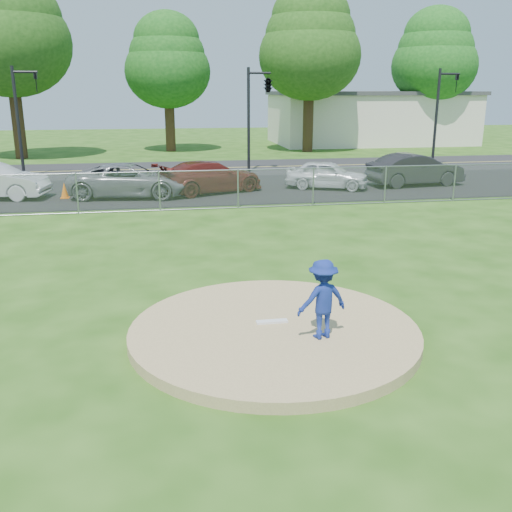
{
  "coord_description": "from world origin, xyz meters",
  "views": [
    {
      "loc": [
        -1.99,
        -9.65,
        4.46
      ],
      "look_at": [
        0.0,
        2.0,
        1.0
      ],
      "focal_mm": 40.0,
      "sensor_mm": 36.0,
      "label": 1
    }
  ],
  "objects": [
    {
      "name": "chain_link_fence",
      "position": [
        0.0,
        12.0,
        0.75
      ],
      "size": [
        40.0,
        0.06,
        1.5
      ],
      "primitive_type": "cube",
      "color": "gray",
      "rests_on": "ground"
    },
    {
      "name": "parked_car_darkred",
      "position": [
        0.25,
        15.69,
        0.72
      ],
      "size": [
        5.26,
        3.73,
        1.41
      ],
      "primitive_type": "imported",
      "rotation": [
        0.0,
        0.0,
        1.97
      ],
      "color": "#5C1C17",
      "rests_on": "parking_lot"
    },
    {
      "name": "parked_car_pearl",
      "position": [
        5.71,
        15.85,
        0.66
      ],
      "size": [
        4.1,
        2.93,
        1.3
      ],
      "primitive_type": "imported",
      "rotation": [
        0.0,
        0.0,
        1.16
      ],
      "color": "silver",
      "rests_on": "parking_lot"
    },
    {
      "name": "ground",
      "position": [
        0.0,
        10.0,
        0.0
      ],
      "size": [
        120.0,
        120.0,
        0.0
      ],
      "primitive_type": "plane",
      "color": "#214A10",
      "rests_on": "ground"
    },
    {
      "name": "traffic_signal_left",
      "position": [
        -8.76,
        22.0,
        3.36
      ],
      "size": [
        1.28,
        0.2,
        5.6
      ],
      "color": "black",
      "rests_on": "ground"
    },
    {
      "name": "pitching_rubber",
      "position": [
        0.0,
        0.2,
        0.22
      ],
      "size": [
        0.6,
        0.15,
        0.04
      ],
      "primitive_type": "cube",
      "color": "white",
      "rests_on": "pitchers_mound"
    },
    {
      "name": "pitcher",
      "position": [
        0.75,
        -0.58,
        0.92
      ],
      "size": [
        1.02,
        0.72,
        1.44
      ],
      "primitive_type": "imported",
      "rotation": [
        0.0,
        0.0,
        3.36
      ],
      "color": "navy",
      "rests_on": "pitchers_mound"
    },
    {
      "name": "street",
      "position": [
        0.0,
        24.0,
        0.0
      ],
      "size": [
        60.0,
        7.0,
        0.01
      ],
      "primitive_type": "cube",
      "color": "black",
      "rests_on": "ground"
    },
    {
      "name": "tree_right",
      "position": [
        9.0,
        32.0,
        7.65
      ],
      "size": [
        7.28,
        7.28,
        11.63
      ],
      "color": "#332212",
      "rests_on": "ground"
    },
    {
      "name": "traffic_signal_center",
      "position": [
        3.97,
        22.0,
        4.61
      ],
      "size": [
        1.42,
        2.48,
        5.6
      ],
      "color": "black",
      "rests_on": "ground"
    },
    {
      "name": "parked_car_gray",
      "position": [
        -3.22,
        15.23,
        0.72
      ],
      "size": [
        5.34,
        2.93,
        1.42
      ],
      "primitive_type": "imported",
      "rotation": [
        0.0,
        0.0,
        1.45
      ],
      "color": "slate",
      "rests_on": "parking_lot"
    },
    {
      "name": "parked_car_charcoal",
      "position": [
        10.15,
        16.04,
        0.77
      ],
      "size": [
        4.75,
        2.17,
        1.51
      ],
      "primitive_type": "imported",
      "rotation": [
        0.0,
        0.0,
        1.7
      ],
      "color": "black",
      "rests_on": "parking_lot"
    },
    {
      "name": "commercial_building",
      "position": [
        16.0,
        38.0,
        2.16
      ],
      "size": [
        16.4,
        9.4,
        4.3
      ],
      "color": "beige",
      "rests_on": "ground"
    },
    {
      "name": "pitchers_mound",
      "position": [
        0.0,
        0.0,
        0.1
      ],
      "size": [
        5.4,
        5.4,
        0.2
      ],
      "primitive_type": "cylinder",
      "color": "tan",
      "rests_on": "ground"
    },
    {
      "name": "traffic_cone",
      "position": [
        -5.97,
        15.35,
        0.34
      ],
      "size": [
        0.34,
        0.34,
        0.66
      ],
      "primitive_type": "cone",
      "color": "orange",
      "rests_on": "parking_lot"
    },
    {
      "name": "tree_left",
      "position": [
        -11.0,
        31.0,
        8.24
      ],
      "size": [
        7.84,
        7.84,
        12.53
      ],
      "color": "#352113",
      "rests_on": "ground"
    },
    {
      "name": "tree_far_right",
      "position": [
        20.0,
        35.0,
        7.06
      ],
      "size": [
        6.72,
        6.72,
        10.74
      ],
      "color": "#382614",
      "rests_on": "ground"
    },
    {
      "name": "tree_center",
      "position": [
        -1.0,
        34.0,
        6.47
      ],
      "size": [
        6.16,
        6.16,
        9.84
      ],
      "color": "#3A2415",
      "rests_on": "ground"
    },
    {
      "name": "parking_lot",
      "position": [
        0.0,
        16.5,
        0.01
      ],
      "size": [
        50.0,
        8.0,
        0.01
      ],
      "primitive_type": "cube",
      "color": "black",
      "rests_on": "ground"
    },
    {
      "name": "traffic_signal_right",
      "position": [
        14.24,
        22.0,
        3.36
      ],
      "size": [
        1.28,
        0.2,
        5.6
      ],
      "color": "black",
      "rests_on": "ground"
    }
  ]
}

